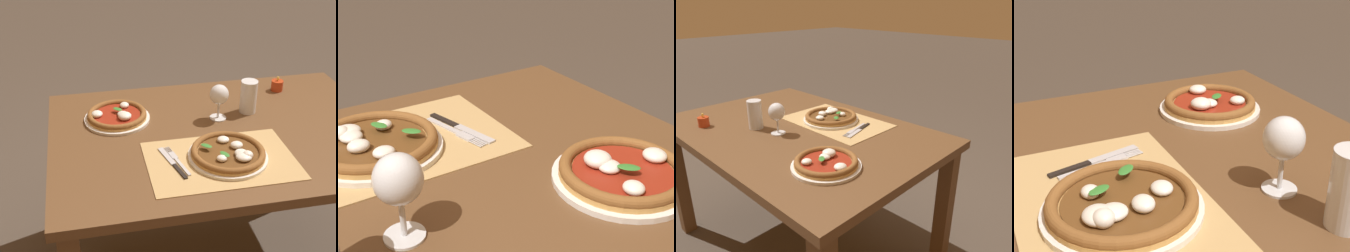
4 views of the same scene
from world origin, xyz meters
The scene contains 8 objects.
dining_table centered at (0.00, 0.00, 0.64)m, with size 1.39×0.94×0.74m.
paper_placemat centered at (-0.07, -0.20, 0.74)m, with size 0.55×0.35×0.00m, color tan.
pizza_near centered at (-0.04, -0.20, 0.76)m, with size 0.29×0.29×0.05m.
pizza_far centered at (-0.41, 0.18, 0.76)m, with size 0.28×0.28×0.05m.
wine_glass centered at (0.01, 0.11, 0.85)m, with size 0.08×0.08×0.16m.
pint_glass centered at (0.16, 0.14, 0.81)m, with size 0.07×0.07×0.15m.
fork centered at (-0.23, -0.18, 0.75)m, with size 0.06×0.20×0.00m.
knife centered at (-0.25, -0.19, 0.75)m, with size 0.07×0.21×0.01m.
Camera 4 is at (0.65, -0.40, 1.23)m, focal length 50.00 mm.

